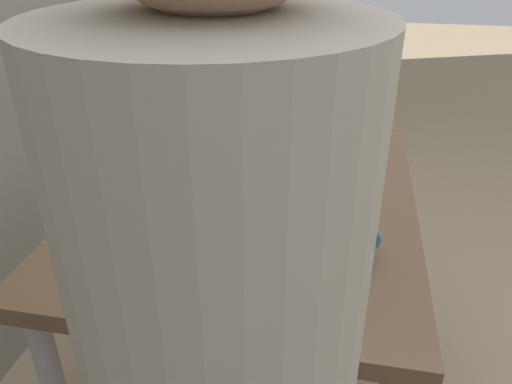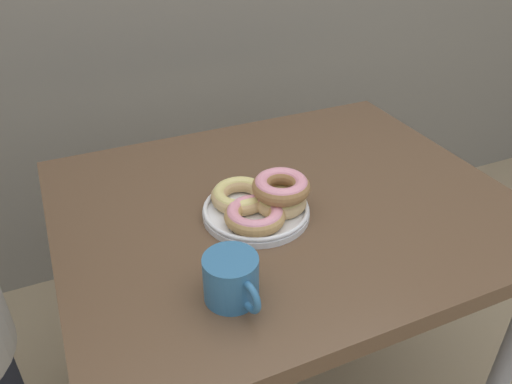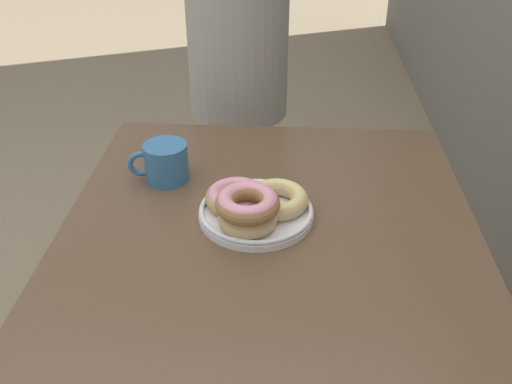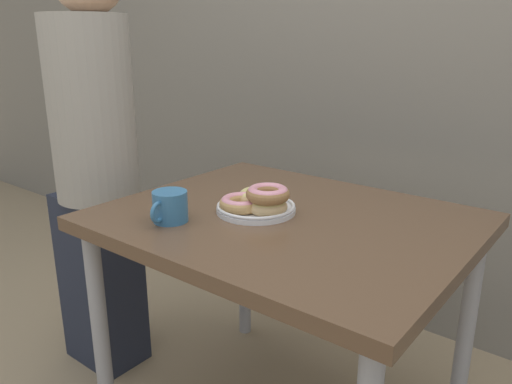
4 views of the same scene
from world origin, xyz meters
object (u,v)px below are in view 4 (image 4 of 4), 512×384
(donut_plate, at_px, (258,201))
(coffee_mug, at_px, (170,206))
(dining_table, at_px, (285,242))
(person_figure, at_px, (95,165))

(donut_plate, distance_m, coffee_mug, 0.25)
(dining_table, bearing_deg, donut_plate, -155.99)
(dining_table, xyz_separation_m, donut_plate, (-0.07, -0.03, 0.12))
(coffee_mug, xyz_separation_m, person_figure, (-0.51, 0.12, 0.01))
(coffee_mug, bearing_deg, donut_plate, 54.14)
(dining_table, xyz_separation_m, person_figure, (-0.73, -0.12, 0.14))
(dining_table, relative_size, donut_plate, 4.06)
(person_figure, bearing_deg, dining_table, 9.23)
(coffee_mug, height_order, person_figure, person_figure)
(donut_plate, distance_m, person_figure, 0.66)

